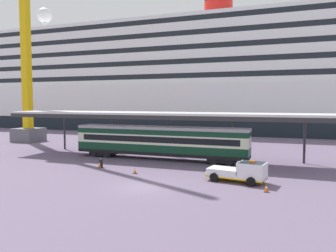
{
  "coord_description": "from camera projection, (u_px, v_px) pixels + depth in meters",
  "views": [
    {
      "loc": [
        11.58,
        -24.97,
        7.14
      ],
      "look_at": [
        -1.11,
        9.19,
        4.5
      ],
      "focal_mm": 35.62,
      "sensor_mm": 36.0,
      "label": 1
    }
  ],
  "objects": [
    {
      "name": "ground_plane",
      "position": [
        142.0,
        187.0,
        27.88
      ],
      "size": [
        400.0,
        400.0,
        0.0
      ],
      "primitive_type": "plane",
      "color": "#62536C"
    },
    {
      "name": "cruise_ship",
      "position": [
        179.0,
        82.0,
        85.96
      ],
      "size": [
        150.5,
        24.68,
        37.27
      ],
      "color": "black",
      "rests_on": "ground"
    },
    {
      "name": "platform_canopy",
      "position": [
        161.0,
        114.0,
        41.42
      ],
      "size": [
        41.93,
        6.45,
        5.83
      ],
      "color": "silver",
      "rests_on": "ground"
    },
    {
      "name": "train_carriage",
      "position": [
        159.0,
        141.0,
        41.27
      ],
      "size": [
        21.96,
        2.81,
        4.11
      ],
      "color": "black",
      "rests_on": "ground"
    },
    {
      "name": "service_truck",
      "position": [
        242.0,
        171.0,
        29.52
      ],
      "size": [
        5.46,
        2.91,
        2.02
      ],
      "color": "white",
      "rests_on": "ground"
    },
    {
      "name": "traffic_cone_near",
      "position": [
        135.0,
        170.0,
        33.23
      ],
      "size": [
        0.36,
        0.36,
        0.62
      ],
      "color": "black",
      "rests_on": "ground"
    },
    {
      "name": "traffic_cone_mid",
      "position": [
        266.0,
        188.0,
        26.39
      ],
      "size": [
        0.36,
        0.36,
        0.63
      ],
      "color": "black",
      "rests_on": "ground"
    },
    {
      "name": "traffic_cone_far",
      "position": [
        99.0,
        165.0,
        36.07
      ],
      "size": [
        0.36,
        0.36,
        0.74
      ],
      "color": "black",
      "rests_on": "ground"
    },
    {
      "name": "dockside_crane",
      "position": [
        27.0,
        53.0,
        59.04
      ],
      "size": [
        10.19,
        4.4,
        52.22
      ],
      "color": "#595960",
      "rests_on": "ground"
    },
    {
      "name": "quay_bollard",
      "position": [
        101.0,
        163.0,
        36.39
      ],
      "size": [
        0.48,
        0.48,
        0.96
      ],
      "color": "black",
      "rests_on": "ground"
    }
  ]
}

